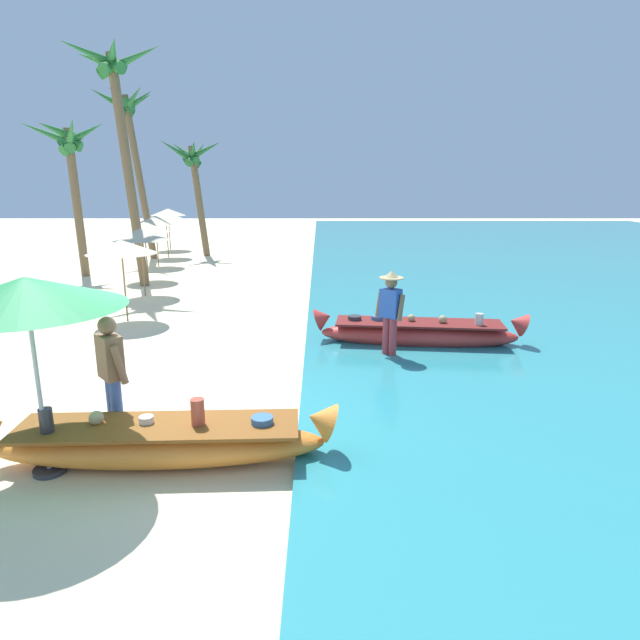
# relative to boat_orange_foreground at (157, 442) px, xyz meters

# --- Properties ---
(ground_plane) EXTENTS (80.00, 80.00, 0.00)m
(ground_plane) POSITION_rel_boat_orange_foreground_xyz_m (0.06, 1.06, -0.28)
(ground_plane) COLOR beige
(boat_orange_foreground) EXTENTS (4.22, 0.95, 0.81)m
(boat_orange_foreground) POSITION_rel_boat_orange_foreground_xyz_m (0.00, 0.00, 0.00)
(boat_orange_foreground) COLOR orange
(boat_orange_foreground) RESTS_ON ground
(boat_red_midground) EXTENTS (4.22, 1.18, 0.82)m
(boat_red_midground) POSITION_rel_boat_orange_foreground_xyz_m (3.83, 4.65, 0.01)
(boat_red_midground) COLOR red
(boat_red_midground) RESTS_ON ground
(person_vendor_hatted) EXTENTS (0.54, 0.49, 1.67)m
(person_vendor_hatted) POSITION_rel_boat_orange_foreground_xyz_m (3.17, 3.89, 0.68)
(person_vendor_hatted) COLOR #B2383D
(person_vendor_hatted) RESTS_ON ground
(person_tourist_customer) EXTENTS (0.51, 0.54, 1.66)m
(person_tourist_customer) POSITION_rel_boat_orange_foreground_xyz_m (-0.68, 0.52, 0.66)
(person_tourist_customer) COLOR #3D5BA8
(person_tourist_customer) RESTS_ON ground
(patio_umbrella_large) EXTENTS (2.05, 2.05, 2.28)m
(patio_umbrella_large) POSITION_rel_boat_orange_foreground_xyz_m (-1.22, -0.21, 1.81)
(patio_umbrella_large) COLOR #B7B7BC
(patio_umbrella_large) RESTS_ON ground
(parasol_row_0) EXTENTS (1.60, 1.60, 1.91)m
(parasol_row_0) POSITION_rel_boat_orange_foreground_xyz_m (-2.67, 6.76, 1.47)
(parasol_row_0) COLOR #8E6B47
(parasol_row_0) RESTS_ON ground
(parasol_row_1) EXTENTS (1.60, 1.60, 1.91)m
(parasol_row_1) POSITION_rel_boat_orange_foreground_xyz_m (-3.14, 9.63, 1.47)
(parasol_row_1) COLOR #8E6B47
(parasol_row_1) RESTS_ON ground
(parasol_row_2) EXTENTS (1.60, 1.60, 1.91)m
(parasol_row_2) POSITION_rel_boat_orange_foreground_xyz_m (-3.80, 12.12, 1.47)
(parasol_row_2) COLOR #8E6B47
(parasol_row_2) RESTS_ON ground
(parasol_row_3) EXTENTS (1.60, 1.60, 1.91)m
(parasol_row_3) POSITION_rel_boat_orange_foreground_xyz_m (-4.30, 15.08, 1.47)
(parasol_row_3) COLOR #8E6B47
(parasol_row_3) RESTS_ON ground
(parasol_row_4) EXTENTS (1.60, 1.60, 1.91)m
(parasol_row_4) POSITION_rel_boat_orange_foreground_xyz_m (-4.56, 17.53, 1.47)
(parasol_row_4) COLOR #8E6B47
(parasol_row_4) RESTS_ON ground
(parasol_row_5) EXTENTS (1.60, 1.60, 1.91)m
(parasol_row_5) POSITION_rel_boat_orange_foreground_xyz_m (-5.17, 20.13, 1.47)
(parasol_row_5) COLOR #8E6B47
(parasol_row_5) RESTS_ON ground
(palm_tree_tall_inland) EXTENTS (2.59, 2.53, 4.92)m
(palm_tree_tall_inland) POSITION_rel_boat_orange_foreground_xyz_m (-3.44, 18.15, 3.55)
(palm_tree_tall_inland) COLOR brown
(palm_tree_tall_inland) RESTS_ON ground
(palm_tree_leaning_seaward) EXTENTS (2.76, 2.74, 5.19)m
(palm_tree_leaning_seaward) POSITION_rel_boat_orange_foreground_xyz_m (-6.33, 12.99, 3.86)
(palm_tree_leaning_seaward) COLOR brown
(palm_tree_leaning_seaward) RESTS_ON ground
(palm_tree_mid_cluster) EXTENTS (2.54, 2.69, 6.78)m
(palm_tree_mid_cluster) POSITION_rel_boat_orange_foreground_xyz_m (-5.72, 17.30, 5.21)
(palm_tree_mid_cluster) COLOR brown
(palm_tree_mid_cluster) RESTS_ON ground
(palm_tree_far_behind) EXTENTS (2.91, 2.87, 7.06)m
(palm_tree_far_behind) POSITION_rel_boat_orange_foreground_xyz_m (-3.99, 11.16, 5.33)
(palm_tree_far_behind) COLOR brown
(palm_tree_far_behind) RESTS_ON ground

